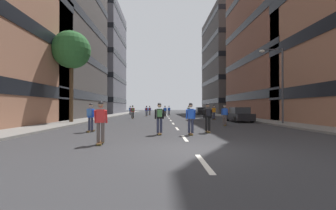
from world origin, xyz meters
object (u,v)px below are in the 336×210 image
skater_8 (225,114)px  skater_9 (91,116)px  skater_1 (101,120)px  skater_3 (191,117)px  parked_car_near (200,111)px  skater_10 (189,110)px  skater_12 (169,110)px  skater_13 (150,110)px  skater_6 (214,112)px  skater_11 (165,111)px  skater_0 (208,116)px  parked_car_mid (239,115)px  skater_4 (133,111)px  skater_2 (159,116)px  street_tree_near (71,50)px  streetlamp_right (278,77)px  skater_5 (130,110)px  skater_7 (147,110)px

skater_8 → skater_9: same height
skater_1 → skater_3: 5.19m
parked_car_near → skater_10: bearing=-136.1°
skater_12 → skater_13: (-3.73, 0.26, 0.03)m
skater_1 → skater_13: size_ratio=1.00×
skater_9 → skater_12: bearing=78.6°
parked_car_near → skater_6: skater_6 is taller
skater_6 → skater_3: bearing=-107.8°
skater_11 → skater_12: size_ratio=1.00×
skater_0 → skater_1: size_ratio=1.00×
parked_car_mid → parked_car_near: bearing=90.0°
skater_4 → skater_10: size_ratio=1.00×
skater_2 → skater_12: bearing=86.8°
skater_4 → skater_13: same height
street_tree_near → skater_1: 15.14m
skater_0 → parked_car_near: bearing=80.7°
streetlamp_right → skater_0: size_ratio=3.65×
streetlamp_right → skater_10: size_ratio=3.65×
skater_5 → skater_2: bearing=-79.6°
skater_4 → skater_13: (1.68, 13.14, 0.00)m
skater_1 → skater_7: bearing=89.7°
skater_2 → skater_4: bearing=101.5°
parked_car_near → skater_11: 12.29m
skater_10 → skater_11: same height
skater_6 → skater_9: bearing=-128.5°
skater_1 → skater_4: size_ratio=1.00×
street_tree_near → skater_4: (4.76, 8.89, -5.95)m
skater_4 → skater_9: bearing=-91.9°
skater_2 → skater_6: (6.65, 15.18, -0.03)m
skater_7 → skater_8: bearing=-69.0°
skater_5 → skater_8: 27.99m
streetlamp_right → skater_7: size_ratio=3.65×
skater_6 → skater_10: same height
skater_3 → skater_7: (-4.03, 26.02, 0.03)m
skater_1 → skater_8: (7.80, 9.17, 0.00)m
parked_car_mid → skater_5: skater_5 is taller
street_tree_near → skater_12: street_tree_near is taller
skater_5 → skater_7: (3.50, -5.71, 0.00)m
parked_car_mid → skater_11: bearing=119.2°
skater_5 → skater_13: (3.77, -0.28, 0.00)m
parked_car_near → skater_10: 3.92m
skater_9 → skater_5: bearing=92.9°
skater_12 → skater_13: same height
skater_4 → skater_5: (-2.09, 13.42, 0.00)m
skater_6 → skater_13: same height
parked_car_mid → skater_12: skater_12 is taller
street_tree_near → skater_13: (6.44, 22.03, -5.95)m
skater_1 → skater_2: 4.07m
parked_car_near → skater_3: (-6.62, -34.38, 0.29)m
skater_11 → skater_10: bearing=55.9°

